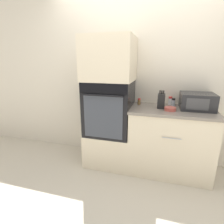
{
  "coord_description": "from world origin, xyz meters",
  "views": [
    {
      "loc": [
        0.37,
        -2.03,
        1.5
      ],
      "look_at": [
        -0.27,
        0.21,
        0.83
      ],
      "focal_mm": 28.0,
      "sensor_mm": 36.0,
      "label": 1
    }
  ],
  "objects_px": {
    "knife_block": "(161,101)",
    "condiment_jar_near": "(170,101)",
    "condiment_jar_mid": "(139,101)",
    "condiment_jar_far": "(173,102)",
    "bowl": "(170,109)",
    "microwave": "(197,101)",
    "wall_oven": "(109,108)"
  },
  "relations": [
    {
      "from": "condiment_jar_mid",
      "to": "condiment_jar_far",
      "type": "distance_m",
      "value": 0.47
    },
    {
      "from": "wall_oven",
      "to": "condiment_jar_near",
      "type": "bearing_deg",
      "value": 16.69
    },
    {
      "from": "condiment_jar_near",
      "to": "bowl",
      "type": "bearing_deg",
      "value": -91.56
    },
    {
      "from": "condiment_jar_mid",
      "to": "condiment_jar_near",
      "type": "bearing_deg",
      "value": 14.97
    },
    {
      "from": "wall_oven",
      "to": "condiment_jar_far",
      "type": "bearing_deg",
      "value": 11.16
    },
    {
      "from": "microwave",
      "to": "knife_block",
      "type": "relative_size",
      "value": 1.73
    },
    {
      "from": "condiment_jar_near",
      "to": "condiment_jar_mid",
      "type": "bearing_deg",
      "value": -165.03
    },
    {
      "from": "knife_block",
      "to": "bowl",
      "type": "xyz_separation_m",
      "value": [
        0.12,
        -0.1,
        -0.08
      ]
    },
    {
      "from": "wall_oven",
      "to": "microwave",
      "type": "relative_size",
      "value": 1.87
    },
    {
      "from": "bowl",
      "to": "condiment_jar_near",
      "type": "relative_size",
      "value": 1.23
    },
    {
      "from": "knife_block",
      "to": "condiment_jar_near",
      "type": "distance_m",
      "value": 0.27
    },
    {
      "from": "knife_block",
      "to": "bowl",
      "type": "bearing_deg",
      "value": -41.07
    },
    {
      "from": "condiment_jar_mid",
      "to": "condiment_jar_far",
      "type": "height_order",
      "value": "condiment_jar_far"
    },
    {
      "from": "wall_oven",
      "to": "knife_block",
      "type": "xyz_separation_m",
      "value": [
        0.71,
        0.01,
        0.14
      ]
    },
    {
      "from": "microwave",
      "to": "condiment_jar_near",
      "type": "relative_size",
      "value": 3.46
    },
    {
      "from": "wall_oven",
      "to": "condiment_jar_far",
      "type": "distance_m",
      "value": 0.89
    },
    {
      "from": "wall_oven",
      "to": "knife_block",
      "type": "height_order",
      "value": "wall_oven"
    },
    {
      "from": "microwave",
      "to": "condiment_jar_near",
      "type": "distance_m",
      "value": 0.36
    },
    {
      "from": "microwave",
      "to": "wall_oven",
      "type": "bearing_deg",
      "value": -176.06
    },
    {
      "from": "condiment_jar_mid",
      "to": "condiment_jar_far",
      "type": "relative_size",
      "value": 0.83
    },
    {
      "from": "condiment_jar_far",
      "to": "condiment_jar_mid",
      "type": "bearing_deg",
      "value": -175.5
    },
    {
      "from": "microwave",
      "to": "condiment_jar_mid",
      "type": "distance_m",
      "value": 0.75
    },
    {
      "from": "knife_block",
      "to": "condiment_jar_far",
      "type": "xyz_separation_m",
      "value": [
        0.16,
        0.16,
        -0.04
      ]
    },
    {
      "from": "bowl",
      "to": "condiment_jar_mid",
      "type": "xyz_separation_m",
      "value": [
        -0.42,
        0.22,
        0.02
      ]
    },
    {
      "from": "wall_oven",
      "to": "condiment_jar_far",
      "type": "height_order",
      "value": "wall_oven"
    },
    {
      "from": "wall_oven",
      "to": "bowl",
      "type": "xyz_separation_m",
      "value": [
        0.83,
        -0.09,
        0.06
      ]
    },
    {
      "from": "knife_block",
      "to": "condiment_jar_near",
      "type": "xyz_separation_m",
      "value": [
        0.13,
        0.24,
        -0.04
      ]
    },
    {
      "from": "bowl",
      "to": "condiment_jar_far",
      "type": "distance_m",
      "value": 0.27
    },
    {
      "from": "bowl",
      "to": "condiment_jar_far",
      "type": "xyz_separation_m",
      "value": [
        0.05,
        0.26,
        0.03
      ]
    },
    {
      "from": "wall_oven",
      "to": "microwave",
      "type": "xyz_separation_m",
      "value": [
        1.15,
        0.08,
        0.15
      ]
    },
    {
      "from": "bowl",
      "to": "condiment_jar_mid",
      "type": "height_order",
      "value": "condiment_jar_mid"
    },
    {
      "from": "bowl",
      "to": "condiment_jar_far",
      "type": "height_order",
      "value": "condiment_jar_far"
    }
  ]
}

